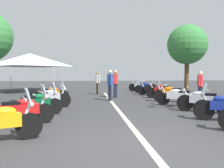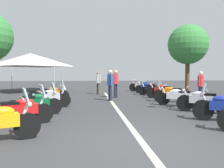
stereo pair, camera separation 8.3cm
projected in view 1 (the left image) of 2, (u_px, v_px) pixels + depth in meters
ground_plane at (145, 144)px, 4.92m from camera, size 80.00×80.00×0.00m
lane_centre_stripe at (118, 110)px, 9.36m from camera, size 16.49×0.16×0.01m
motorcycle_left_row_1 at (20, 110)px, 6.60m from camera, size 1.05×1.91×1.19m
motorcycle_left_row_2 at (36, 103)px, 8.17m from camera, size 0.95×1.93×1.19m
motorcycle_left_row_3 at (47, 98)px, 9.87m from camera, size 0.93×2.07×1.00m
motorcycle_left_row_4 at (50, 94)px, 11.44m from camera, size 0.76×2.03×1.22m
motorcycle_right_row_2 at (203, 101)px, 8.86m from camera, size 1.14×1.86×1.01m
motorcycle_right_row_3 at (179, 97)px, 10.51m from camera, size 1.25×1.91×0.99m
motorcycle_right_row_4 at (172, 93)px, 12.04m from camera, size 0.97×1.95×1.21m
motorcycle_right_row_5 at (162, 91)px, 13.77m from camera, size 0.93×1.94×1.00m
motorcycle_right_row_6 at (152, 89)px, 15.40m from camera, size 1.17×1.82×1.19m
motorcycle_right_row_7 at (148, 87)px, 17.05m from camera, size 1.18×1.88×0.99m
motorcycle_right_row_8 at (141, 86)px, 18.74m from camera, size 1.12×1.96×1.23m
bystander_0 at (115, 81)px, 14.10m from camera, size 0.44×0.36×1.73m
bystander_1 at (200, 84)px, 12.13m from camera, size 0.38×0.42×1.64m
bystander_2 at (98, 81)px, 16.24m from camera, size 0.47×0.32×1.65m
bystander_3 at (110, 83)px, 12.54m from camera, size 0.52×0.32×1.73m
roadside_tree_1 at (187, 45)px, 16.60m from camera, size 2.92×2.92×5.11m
event_tent at (30, 60)px, 18.85m from camera, size 5.15×5.15×3.20m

